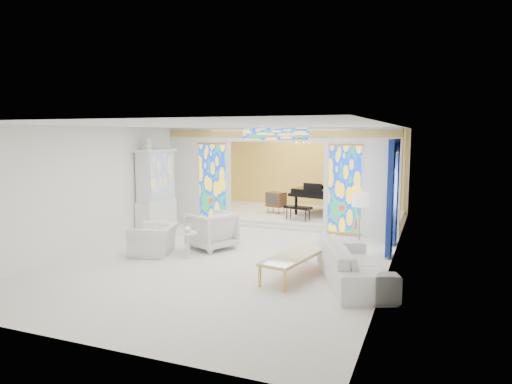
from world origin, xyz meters
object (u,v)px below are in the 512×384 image
at_px(china_cabinet, 156,191).
at_px(coffee_table, 297,255).
at_px(armchair_right, 212,230).
at_px(tv_console, 276,200).
at_px(armchair_left, 154,240).
at_px(grand_piano, 325,192).
at_px(sofa, 354,263).

bearing_deg(china_cabinet, coffee_table, -27.93).
height_order(armchair_right, coffee_table, armchair_right).
relative_size(coffee_table, tv_console, 3.06).
distance_m(china_cabinet, tv_console, 4.12).
bearing_deg(armchair_right, tv_console, -157.19).
bearing_deg(tv_console, armchair_left, -83.41).
bearing_deg(armchair_right, coffee_table, 86.90).
xyz_separation_m(armchair_right, grand_piano, (1.68, 4.98, 0.43)).
bearing_deg(armchair_right, armchair_left, -21.59).
bearing_deg(armchair_left, china_cabinet, -162.32).
distance_m(armchair_left, grand_piano, 6.56).
bearing_deg(tv_console, coffee_table, -48.65).
bearing_deg(sofa, armchair_right, 47.25).
xyz_separation_m(armchair_right, sofa, (3.70, -1.37, -0.08)).
relative_size(armchair_left, grand_piano, 0.39).
relative_size(armchair_right, grand_piano, 0.37).
bearing_deg(sofa, coffee_table, 66.88).
bearing_deg(china_cabinet, armchair_right, -28.09).
height_order(sofa, tv_console, tv_console).
bearing_deg(sofa, grand_piano, -4.86).
xyz_separation_m(china_cabinet, grand_piano, (4.15, 3.66, -0.28)).
relative_size(coffee_table, grand_piano, 0.78).
distance_m(armchair_right, coffee_table, 2.90).
distance_m(armchair_right, grand_piano, 5.27).
distance_m(china_cabinet, armchair_left, 2.83).
distance_m(armchair_left, tv_console, 5.56).
distance_m(sofa, tv_console, 6.82).
bearing_deg(armchair_left, coffee_table, 69.31).
distance_m(china_cabinet, armchair_right, 2.89).
relative_size(china_cabinet, grand_piano, 0.99).
bearing_deg(coffee_table, armchair_right, 152.23).
relative_size(armchair_left, tv_console, 1.53).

